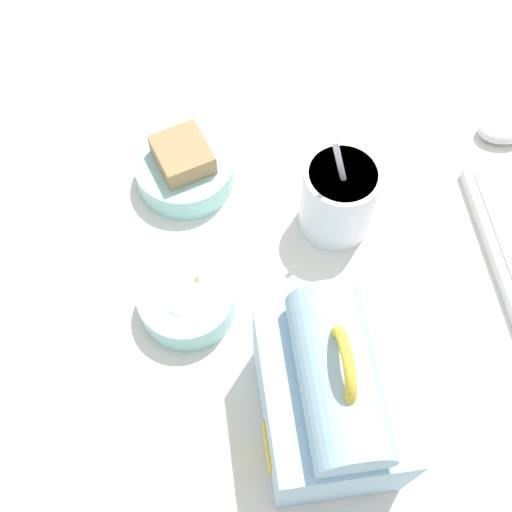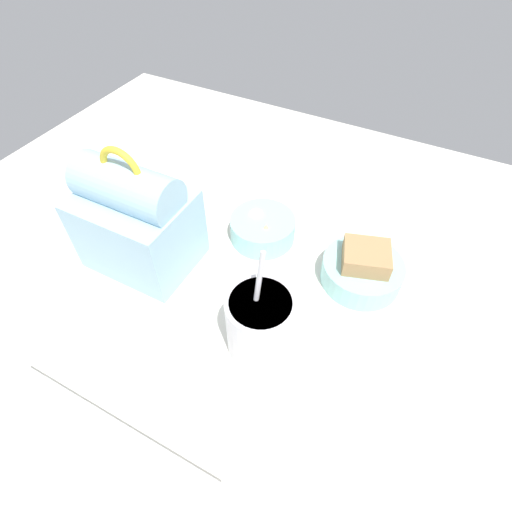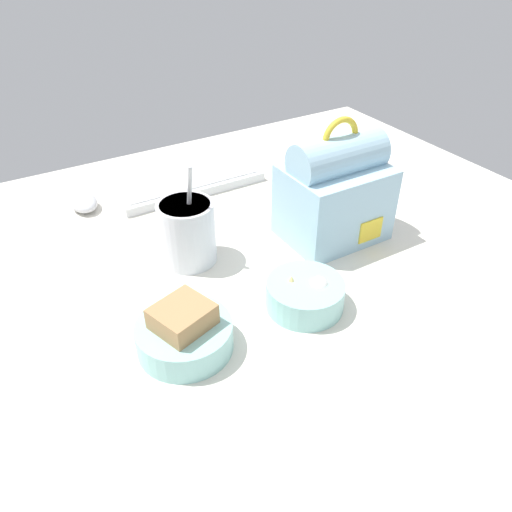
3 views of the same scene
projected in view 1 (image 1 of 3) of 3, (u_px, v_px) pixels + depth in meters
The scene contains 6 objects.
desk_surface at pixel (265, 243), 82.21cm from camera, with size 140.00×110.00×2.00cm.
lunch_bag at pixel (331, 397), 63.09cm from camera, with size 16.98×13.42×21.71cm.
soup_cup at pixel (338, 197), 77.70cm from camera, with size 9.11×9.11×17.61cm.
bento_bowl_sandwich at pixel (185, 168), 83.25cm from camera, with size 12.83×12.83×7.04cm.
bento_bowl_snacks at pixel (187, 299), 74.87cm from camera, with size 11.41×11.41×5.15cm.
computer_mouse at pixel (505, 129), 87.85cm from camera, with size 4.97×7.37×2.83cm.
Camera 1 is at (39.61, -6.62, 72.76)cm, focal length 45.00 mm.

